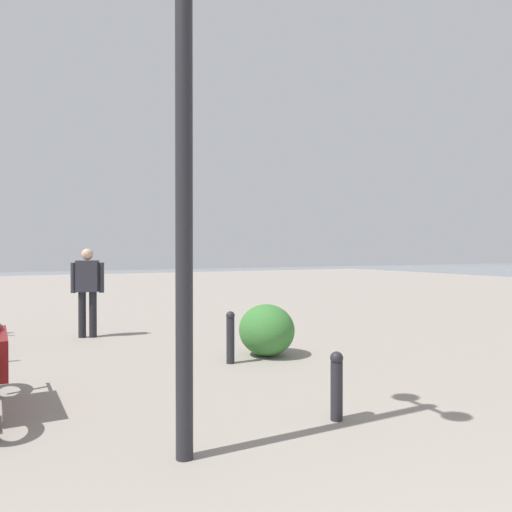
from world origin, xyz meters
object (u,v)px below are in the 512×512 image
at_px(lamppost, 184,95).
at_px(bollard_mid, 230,336).
at_px(pedestrian, 87,286).
at_px(bollard_near, 337,384).

bearing_deg(lamppost, bollard_mid, -30.19).
bearing_deg(bollard_mid, lamppost, 149.81).
xyz_separation_m(lamppost, pedestrian, (5.96, -0.02, -1.91)).
height_order(lamppost, pedestrian, lamppost).
bearing_deg(bollard_near, pedestrian, 15.34).
relative_size(bollard_near, bollard_mid, 0.88).
bearing_deg(lamppost, bollard_near, -84.42).
xyz_separation_m(lamppost, bollard_near, (0.16, -1.61, -2.55)).
relative_size(lamppost, bollard_mid, 5.72).
bearing_deg(bollard_mid, pedestrian, 26.88).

